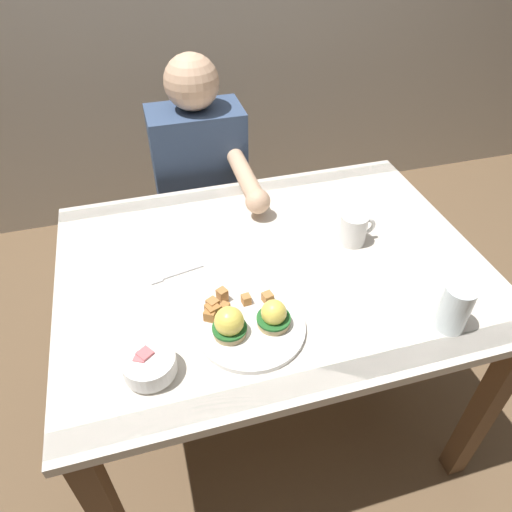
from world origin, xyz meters
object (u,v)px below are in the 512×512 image
eggs_benedict_plate (248,323)px  fork (173,275)px  fruit_bowl (149,365)px  water_glass_near (454,310)px  coffee_mug (354,228)px  dining_table (272,290)px  diner_person (203,186)px

eggs_benedict_plate → fork: 0.29m
fruit_bowl → water_glass_near: (0.73, -0.06, 0.03)m
fruit_bowl → fork: 0.33m
coffee_mug → fork: coffee_mug is taller
dining_table → fruit_bowl: 0.49m
dining_table → diner_person: bearing=99.0°
coffee_mug → eggs_benedict_plate: bearing=-147.5°
fruit_bowl → fork: bearing=73.1°
dining_table → diner_person: diner_person is taller
dining_table → fork: fork is taller
dining_table → diner_person: (-0.10, 0.60, 0.02)m
coffee_mug → fork: size_ratio=0.72×
dining_table → diner_person: size_ratio=1.05×
fruit_bowl → coffee_mug: coffee_mug is taller
eggs_benedict_plate → diner_person: size_ratio=0.24×
dining_table → water_glass_near: (0.35, -0.34, 0.16)m
fruit_bowl → diner_person: 0.93m
water_glass_near → dining_table: bearing=135.8°
dining_table → fork: 0.30m
coffee_mug → fruit_bowl: bearing=-153.8°
dining_table → fruit_bowl: (-0.38, -0.28, 0.14)m
fruit_bowl → fork: size_ratio=0.77×
dining_table → water_glass_near: 0.51m
water_glass_near → diner_person: 1.05m
coffee_mug → water_glass_near: 0.38m
dining_table → eggs_benedict_plate: eggs_benedict_plate is taller
water_glass_near → eggs_benedict_plate: bearing=165.8°
water_glass_near → fork: bearing=149.8°
eggs_benedict_plate → fork: (-0.15, 0.25, -0.02)m
coffee_mug → diner_person: 0.69m
eggs_benedict_plate → water_glass_near: bearing=-14.2°
eggs_benedict_plate → coffee_mug: (0.39, 0.25, 0.02)m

